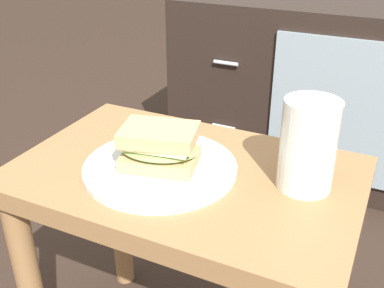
{
  "coord_description": "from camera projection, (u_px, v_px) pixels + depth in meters",
  "views": [
    {
      "loc": [
        0.29,
        -0.58,
        0.84
      ],
      "look_at": [
        0.01,
        0.0,
        0.51
      ],
      "focal_mm": 43.05,
      "sensor_mm": 36.0,
      "label": 1
    }
  ],
  "objects": [
    {
      "name": "tv_cabinet",
      "position": [
        322.0,
        88.0,
        1.57
      ],
      "size": [
        0.96,
        0.46,
        0.58
      ],
      "color": "black",
      "rests_on": "ground"
    },
    {
      "name": "side_table",
      "position": [
        186.0,
        215.0,
        0.79
      ],
      "size": [
        0.56,
        0.36,
        0.46
      ],
      "color": "olive",
      "rests_on": "ground"
    },
    {
      "name": "plate",
      "position": [
        160.0,
        167.0,
        0.75
      ],
      "size": [
        0.25,
        0.25,
        0.01
      ],
      "primitive_type": "cylinder",
      "color": "silver",
      "rests_on": "side_table"
    },
    {
      "name": "sandwich_front",
      "position": [
        160.0,
        147.0,
        0.73
      ],
      "size": [
        0.14,
        0.12,
        0.07
      ],
      "color": "tan",
      "rests_on": "plate"
    },
    {
      "name": "beer_glass",
      "position": [
        308.0,
        147.0,
        0.68
      ],
      "size": [
        0.08,
        0.08,
        0.14
      ],
      "color": "silver",
      "rests_on": "side_table"
    }
  ]
}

